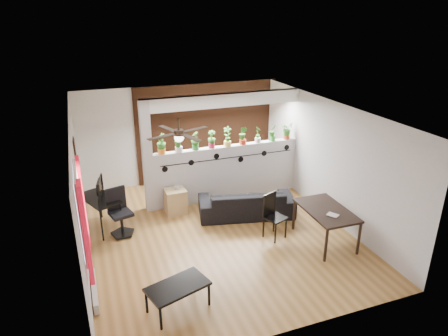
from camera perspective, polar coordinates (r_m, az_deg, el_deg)
room_shell at (r=7.94m, az=-1.09°, el=-1.03°), size 6.30×7.10×2.90m
partition_wall at (r=9.73m, az=0.48°, el=-0.59°), size 3.60×0.18×1.35m
ceiling_header at (r=9.21m, az=0.52°, el=9.68°), size 3.60×0.18×0.30m
pier_column at (r=9.05m, az=-10.90°, el=1.50°), size 0.22×0.20×2.60m
brick_panel at (r=10.84m, az=-2.26°, el=5.24°), size 3.90×0.05×2.60m
vine_decal at (r=9.50m, az=0.69°, el=1.46°), size 3.31×0.01×0.30m
window_assembly at (r=6.40m, az=-19.62°, el=-6.19°), size 0.09×1.30×1.55m
baseboard_heater at (r=7.14m, az=-18.01°, el=-16.31°), size 0.08×1.00×0.18m
corkboard at (r=8.43m, az=-20.09°, el=-0.64°), size 0.03×0.60×0.45m
framed_art at (r=8.22m, az=-20.53°, el=2.46°), size 0.03×0.34×0.44m
ceiling_fan at (r=7.11m, az=-6.47°, el=4.79°), size 1.19×1.19×0.43m
potted_plant_0 at (r=9.01m, az=-8.96°, el=3.53°), size 0.23×0.27×0.47m
potted_plant_1 at (r=9.09m, az=-6.52°, el=3.79°), size 0.30×0.31×0.46m
potted_plant_2 at (r=9.19m, az=-4.13°, el=3.98°), size 0.20×0.24×0.43m
potted_plant_3 at (r=9.30m, az=-1.78°, el=4.20°), size 0.24×0.21×0.42m
potted_plant_4 at (r=9.42m, az=0.50°, el=4.63°), size 0.32×0.31×0.48m
potted_plant_5 at (r=9.57m, az=2.72°, el=4.78°), size 0.30×0.29×0.45m
potted_plant_6 at (r=9.73m, az=4.87°, el=4.89°), size 0.19×0.23×0.41m
potted_plant_7 at (r=9.89m, az=6.96°, el=5.11°), size 0.24×0.20×0.41m
potted_plant_8 at (r=10.07m, az=8.97°, el=5.34°), size 0.27×0.25×0.42m
sofa at (r=9.07m, az=3.22°, el=-5.01°), size 2.15×1.24×0.59m
cube_shelf at (r=9.23m, az=-6.93°, el=-4.71°), size 0.48×0.43×0.57m
cup at (r=9.10m, az=-6.72°, el=-2.79°), size 0.14×0.14×0.09m
computer_desk at (r=8.74m, az=-17.40°, el=-4.46°), size 0.88×1.14×0.73m
monitor at (r=8.81m, az=-17.58°, el=-3.07°), size 0.35×0.12×0.20m
office_chair at (r=8.52m, az=-14.64°, el=-6.52°), size 0.52×0.52×0.99m
dining_table at (r=8.16m, az=14.38°, el=-6.20°), size 0.83×1.33×0.72m
book at (r=7.85m, az=15.04°, el=-6.71°), size 0.24×0.26×0.02m
folding_chair at (r=8.18m, az=6.89°, el=-6.21°), size 0.50×0.50×0.94m
coffee_table at (r=6.43m, az=-6.64°, el=-16.66°), size 1.05×0.78×0.44m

